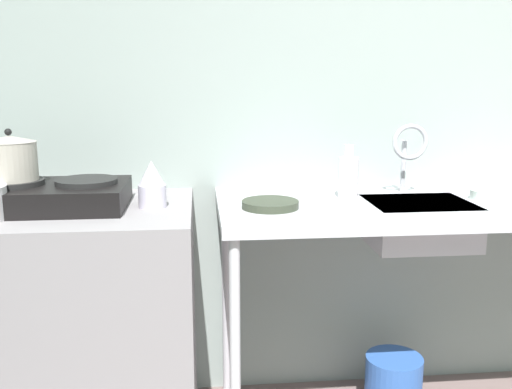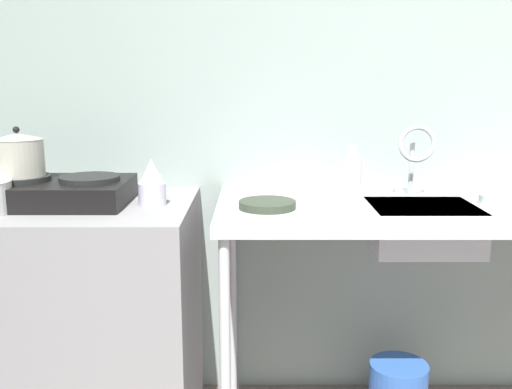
% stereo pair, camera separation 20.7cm
% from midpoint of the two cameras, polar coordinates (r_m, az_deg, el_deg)
% --- Properties ---
extents(wall_back, '(4.97, 0.10, 2.46)m').
position_cam_midpoint_polar(wall_back, '(2.60, 21.87, 7.81)').
color(wall_back, '#8F9C97').
rests_on(wall_back, ground).
extents(counter_concrete, '(0.91, 0.67, 0.92)m').
position_cam_midpoint_polar(counter_concrete, '(2.30, -15.04, -12.13)').
color(counter_concrete, gray).
rests_on(counter_concrete, ground).
extents(counter_sink, '(1.79, 0.67, 0.92)m').
position_cam_midpoint_polar(counter_sink, '(2.26, 22.43, -2.37)').
color(counter_sink, silver).
rests_on(counter_sink, ground).
extents(stove, '(0.52, 0.35, 0.10)m').
position_cam_midpoint_polar(stove, '(2.16, -16.67, 0.31)').
color(stove, black).
rests_on(stove, counter_concrete).
extents(pot_on_left_burner, '(0.18, 0.18, 0.18)m').
position_cam_midpoint_polar(pot_on_left_burner, '(2.18, -20.04, 3.75)').
color(pot_on_left_burner, '#A49E91').
rests_on(pot_on_left_burner, stove).
extents(percolator, '(0.10, 0.10, 0.17)m').
position_cam_midpoint_polar(percolator, '(2.06, -7.43, 1.14)').
color(percolator, silver).
rests_on(percolator, counter_concrete).
extents(sink_basin, '(0.37, 0.32, 0.16)m').
position_cam_midpoint_polar(sink_basin, '(2.18, 18.94, -3.13)').
color(sink_basin, silver).
rests_on(sink_basin, counter_sink).
extents(faucet, '(0.14, 0.08, 0.28)m').
position_cam_midpoint_polar(faucet, '(2.27, 18.29, 4.33)').
color(faucet, silver).
rests_on(faucet, counter_sink).
extents(frying_pan, '(0.20, 0.20, 0.03)m').
position_cam_midpoint_polar(frying_pan, '(2.01, 4.18, -1.04)').
color(frying_pan, '#31382A').
rests_on(frying_pan, counter_sink).
extents(small_bowl_on_drainboard, '(0.13, 0.13, 0.04)m').
position_cam_midpoint_polar(small_bowl_on_drainboard, '(2.28, 25.41, -0.49)').
color(small_bowl_on_drainboard, white).
rests_on(small_bowl_on_drainboard, counter_sink).
extents(bottle_by_sink, '(0.08, 0.08, 0.21)m').
position_cam_midpoint_polar(bottle_by_sink, '(2.17, 12.25, 1.59)').
color(bottle_by_sink, white).
rests_on(bottle_by_sink, counter_sink).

